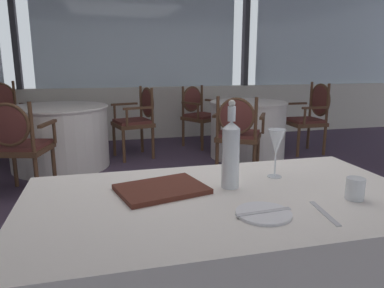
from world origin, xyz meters
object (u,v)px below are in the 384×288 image
at_px(dining_chair_1_2, 7,114).
at_px(water_tumbler, 355,189).
at_px(dining_chair_0_2, 198,111).
at_px(dining_chair_1_0, 17,141).
at_px(water_bottle, 231,152).
at_px(dining_chair_0_0, 238,130).
at_px(dining_chair_1_1, 138,116).
at_px(menu_book, 162,189).
at_px(wine_glass, 276,143).
at_px(dining_chair_0_1, 311,113).
at_px(side_plate, 264,213).

bearing_deg(dining_chair_1_2, water_tumbler, -17.43).
height_order(dining_chair_0_2, dining_chair_1_0, dining_chair_1_0).
relative_size(water_bottle, dining_chair_0_0, 0.41).
bearing_deg(dining_chair_1_1, dining_chair_1_2, -30.19).
height_order(menu_book, dining_chair_1_2, dining_chair_1_2).
distance_m(wine_glass, dining_chair_0_1, 3.66).
bearing_deg(dining_chair_1_2, wine_glass, -17.45).
relative_size(wine_glass, dining_chair_0_0, 0.24).
bearing_deg(menu_book, dining_chair_0_1, 35.38).
relative_size(dining_chair_0_2, dining_chair_1_2, 0.90).
bearing_deg(water_tumbler, dining_chair_1_2, 117.49).
bearing_deg(dining_chair_1_2, dining_chair_0_0, 13.60).
relative_size(wine_glass, dining_chair_0_2, 0.25).
height_order(dining_chair_0_1, dining_chair_1_1, dining_chair_0_1).
bearing_deg(dining_chair_0_0, dining_chair_1_0, 121.49).
xyz_separation_m(menu_book, dining_chair_0_1, (2.60, 3.05, -0.19)).
relative_size(wine_glass, dining_chair_1_1, 0.24).
bearing_deg(water_bottle, water_tumbler, -30.40).
distance_m(side_plate, wine_glass, 0.46).
bearing_deg(water_bottle, wine_glass, 18.17).
bearing_deg(dining_chair_0_0, water_bottle, -172.47).
bearing_deg(wine_glass, water_tumbler, -62.21).
distance_m(wine_glass, menu_book, 0.55).
bearing_deg(dining_chair_1_0, water_tumbler, -130.14).
distance_m(menu_book, dining_chair_1_1, 3.41).
distance_m(side_plate, dining_chair_0_1, 4.08).
bearing_deg(water_bottle, dining_chair_1_2, 114.04).
xyz_separation_m(dining_chair_0_1, dining_chair_1_1, (-2.35, 0.34, -0.01)).
xyz_separation_m(wine_glass, water_tumbler, (0.17, -0.32, -0.11)).
relative_size(side_plate, dining_chair_1_1, 0.21).
relative_size(water_bottle, dining_chair_1_2, 0.37).
bearing_deg(dining_chair_1_1, dining_chair_1_0, 29.98).
xyz_separation_m(water_bottle, dining_chair_1_1, (-0.04, 3.42, -0.34)).
height_order(dining_chair_0_2, dining_chair_1_2, dining_chair_1_2).
height_order(water_bottle, wine_glass, water_bottle).
bearing_deg(water_tumbler, dining_chair_0_1, 60.19).
bearing_deg(menu_book, dining_chair_1_0, 100.28).
height_order(side_plate, dining_chair_0_2, dining_chair_0_2).
bearing_deg(wine_glass, dining_chair_0_0, 72.88).
bearing_deg(wine_glass, dining_chair_1_2, 117.47).
bearing_deg(dining_chair_1_2, dining_chair_1_1, 29.81).
distance_m(menu_book, dining_chair_0_0, 2.55).
height_order(water_tumbler, dining_chair_0_2, dining_chair_0_2).
height_order(side_plate, menu_book, menu_book).
xyz_separation_m(water_bottle, dining_chair_0_2, (0.90, 3.87, -0.36)).
distance_m(dining_chair_0_0, dining_chair_0_2, 1.61).
bearing_deg(dining_chair_1_1, dining_chair_0_2, -169.29).
bearing_deg(wine_glass, dining_chair_0_2, 80.13).
xyz_separation_m(water_bottle, dining_chair_0_1, (2.32, 3.07, -0.33)).
height_order(side_plate, dining_chair_0_1, dining_chair_0_1).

